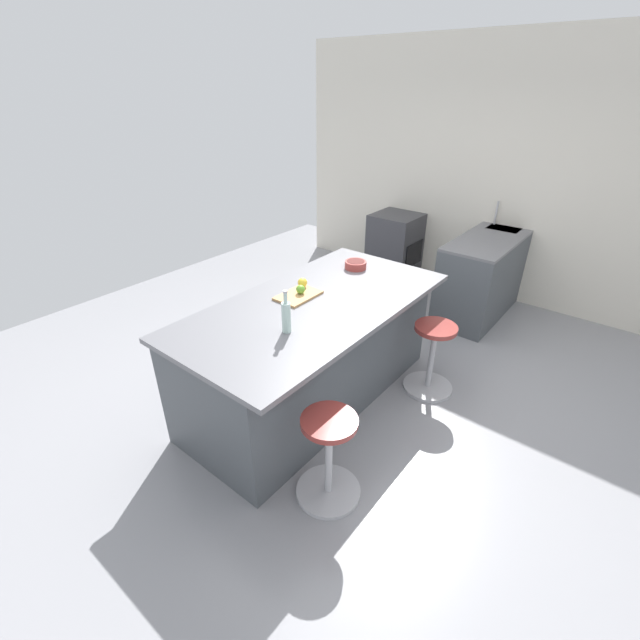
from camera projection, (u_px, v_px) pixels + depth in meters
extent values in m
plane|color=gray|center=(355.00, 388.00, 3.95)|extent=(7.36, 7.36, 0.00)
cube|color=silver|center=(495.00, 175.00, 5.16)|extent=(0.12, 5.41, 2.96)
cube|color=#4C5156|center=(491.00, 270.00, 5.26)|extent=(2.00, 0.60, 0.89)
cube|color=slate|center=(499.00, 233.00, 5.04)|extent=(2.00, 0.60, 0.03)
cube|color=#38383D|center=(505.00, 231.00, 5.23)|extent=(0.44, 0.36, 0.12)
cylinder|color=#B7B7BC|center=(496.00, 213.00, 5.22)|extent=(0.02, 0.02, 0.28)
cube|color=#38383D|center=(395.00, 246.00, 6.01)|extent=(0.60, 0.60, 0.89)
cube|color=black|center=(414.00, 254.00, 5.86)|extent=(0.44, 0.01, 0.32)
cube|color=#4C5156|center=(311.00, 352.00, 3.65)|extent=(2.27, 0.97, 0.90)
cube|color=slate|center=(315.00, 305.00, 3.40)|extent=(2.33, 1.17, 0.04)
cylinder|color=#B7B7BC|center=(427.00, 387.00, 3.95)|extent=(0.44, 0.44, 0.03)
cylinder|color=#B7B7BC|center=(431.00, 359.00, 3.80)|extent=(0.05, 0.05, 0.59)
cylinder|color=maroon|center=(436.00, 328.00, 3.65)|extent=(0.36, 0.36, 0.04)
cylinder|color=#B7B7BC|center=(328.00, 491.00, 2.94)|extent=(0.44, 0.44, 0.03)
cylinder|color=#B7B7BC|center=(329.00, 459.00, 2.80)|extent=(0.05, 0.05, 0.59)
cylinder|color=maroon|center=(329.00, 422.00, 2.64)|extent=(0.36, 0.36, 0.04)
cube|color=tan|center=(298.00, 295.00, 3.48)|extent=(0.36, 0.24, 0.02)
sphere|color=gold|center=(302.00, 283.00, 3.58)|extent=(0.08, 0.08, 0.08)
sphere|color=#609E2D|center=(301.00, 289.00, 3.47)|extent=(0.07, 0.07, 0.07)
cylinder|color=silver|center=(286.00, 318.00, 2.94)|extent=(0.06, 0.06, 0.22)
cylinder|color=silver|center=(285.00, 298.00, 2.87)|extent=(0.03, 0.03, 0.08)
cylinder|color=#B7B7BC|center=(285.00, 292.00, 2.85)|extent=(0.03, 0.03, 0.02)
cylinder|color=#993833|center=(356.00, 265.00, 3.99)|extent=(0.20, 0.20, 0.07)
cylinder|color=#4C1C19|center=(356.00, 263.00, 3.99)|extent=(0.16, 0.16, 0.05)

